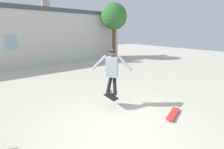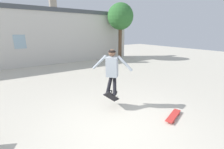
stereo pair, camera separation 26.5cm
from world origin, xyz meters
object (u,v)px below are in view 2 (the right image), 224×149
(skateboard_resting, at_px, (173,116))
(skater, at_px, (112,69))
(skateboard_flipping, at_px, (112,97))
(tree_right, at_px, (120,17))

(skateboard_resting, bearing_deg, skater, 109.91)
(skater, bearing_deg, skateboard_flipping, 49.40)
(tree_right, relative_size, skater, 3.31)
(skateboard_resting, bearing_deg, skateboard_flipping, 109.48)
(skateboard_flipping, xyz_separation_m, skateboard_resting, (1.14, -1.49, -0.31))
(tree_right, height_order, skateboard_resting, tree_right)
(skater, bearing_deg, tree_right, 11.05)
(tree_right, relative_size, skateboard_resting, 5.48)
(skateboard_flipping, bearing_deg, skater, -110.91)
(skater, distance_m, skateboard_resting, 2.24)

